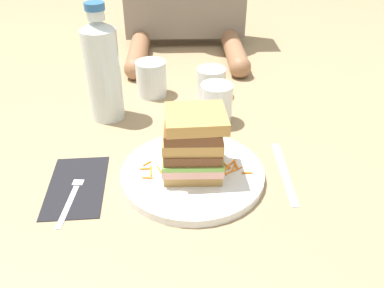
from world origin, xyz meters
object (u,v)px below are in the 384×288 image
at_px(sandwich, 193,143).
at_px(napkin_dark, 77,186).
at_px(fork, 73,192).
at_px(main_plate, 193,174).
at_px(empty_tumbler_1, 151,78).
at_px(empty_tumbler_0, 211,82).
at_px(knife, 285,174).
at_px(juice_glass, 216,105).
at_px(water_bottle, 103,69).

xyz_separation_m(sandwich, napkin_dark, (-0.22, -0.02, -0.08)).
xyz_separation_m(sandwich, fork, (-0.22, -0.04, -0.07)).
relative_size(main_plate, sandwich, 2.15).
bearing_deg(main_plate, empty_tumbler_1, 104.53).
relative_size(napkin_dark, empty_tumbler_0, 2.37).
height_order(sandwich, knife, sandwich).
height_order(juice_glass, water_bottle, water_bottle).
distance_m(main_plate, knife, 0.18).
bearing_deg(juice_glass, empty_tumbler_0, 90.57).
height_order(fork, empty_tumbler_0, empty_tumbler_0).
bearing_deg(juice_glass, napkin_dark, -140.69).
bearing_deg(knife, napkin_dark, -177.08).
xyz_separation_m(main_plate, empty_tumbler_0, (0.06, 0.35, 0.03)).
height_order(main_plate, juice_glass, juice_glass).
relative_size(juice_glass, water_bottle, 0.35).
height_order(empty_tumbler_0, empty_tumbler_1, empty_tumbler_1).
relative_size(main_plate, napkin_dark, 1.52).
bearing_deg(empty_tumbler_1, napkin_dark, -108.08).
distance_m(juice_glass, empty_tumbler_0, 0.14).
relative_size(sandwich, empty_tumbler_1, 1.39).
relative_size(juice_glass, empty_tumbler_0, 1.24).
distance_m(knife, empty_tumbler_0, 0.37).
bearing_deg(main_plate, knife, 0.14).
bearing_deg(napkin_dark, empty_tumbler_1, 71.92).
bearing_deg(sandwich, fork, -169.27).
bearing_deg(main_plate, sandwich, -23.04).
height_order(napkin_dark, fork, fork).
height_order(fork, water_bottle, water_bottle).
bearing_deg(empty_tumbler_1, sandwich, -75.35).
bearing_deg(fork, napkin_dark, 85.55).
relative_size(knife, water_bottle, 0.75).
bearing_deg(water_bottle, empty_tumbler_1, 49.00).
distance_m(juice_glass, empty_tumbler_1, 0.22).
bearing_deg(fork, empty_tumbler_0, 54.08).
xyz_separation_m(napkin_dark, knife, (0.40, 0.02, 0.00)).
height_order(fork, juice_glass, juice_glass).
height_order(napkin_dark, water_bottle, water_bottle).
xyz_separation_m(knife, empty_tumbler_1, (-0.27, 0.36, 0.04)).
relative_size(sandwich, juice_glass, 1.34).
bearing_deg(sandwich, knife, 0.27).
distance_m(main_plate, empty_tumbler_1, 0.37).
relative_size(main_plate, knife, 1.36).
bearing_deg(napkin_dark, main_plate, 5.20).
distance_m(main_plate, empty_tumbler_0, 0.35).
height_order(napkin_dark, empty_tumbler_0, empty_tumbler_0).
bearing_deg(fork, main_plate, 10.87).
bearing_deg(fork, sandwich, 10.73).
bearing_deg(main_plate, juice_glass, 73.20).
xyz_separation_m(sandwich, empty_tumbler_1, (-0.09, 0.36, -0.03)).
bearing_deg(main_plate, napkin_dark, -174.80).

